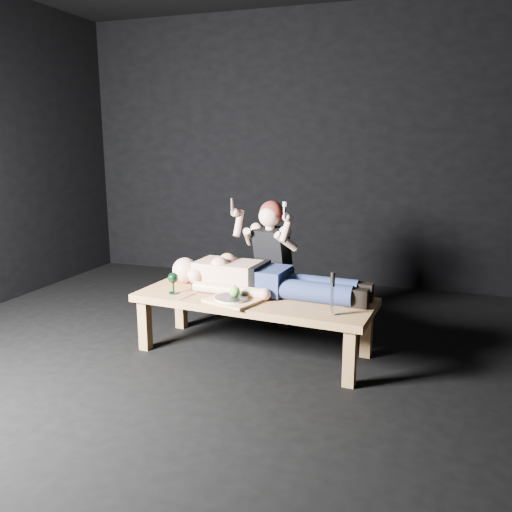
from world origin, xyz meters
The scene contains 13 objects.
ground centered at (0.00, 0.00, 0.00)m, with size 5.00×5.00×0.00m, color black.
back_wall centered at (0.00, 2.50, 1.50)m, with size 5.00×5.00×0.00m, color black.
table centered at (0.31, 0.24, 0.23)m, with size 1.79×0.67×0.45m, color #B0784F.
lying_man centered at (0.38, 0.37, 0.58)m, with size 1.80×0.55×0.27m, color tan, non-canonical shape.
kneeling_woman centered at (0.31, 0.86, 0.57)m, with size 0.61×0.68×1.14m, color black, non-canonical shape.
serving_tray centered at (0.21, 0.05, 0.46)m, with size 0.36×0.26×0.02m, color tan.
plate centered at (0.21, 0.05, 0.48)m, with size 0.24×0.24×0.02m, color white.
apple centered at (0.23, 0.06, 0.53)m, with size 0.08×0.08×0.08m, color green.
goblet centered at (-0.29, 0.11, 0.53)m, with size 0.08×0.08×0.16m, color black, non-canonical shape.
fork_flat centered at (-0.16, 0.07, 0.45)m, with size 0.02×0.19×0.01m, color #B2B2B7.
knife_flat centered at (0.36, 0.03, 0.45)m, with size 0.02×0.19×0.01m, color #B2B2B7.
spoon_flat centered at (0.30, 0.11, 0.45)m, with size 0.02×0.19×0.01m, color #B2B2B7.
carving_knife centered at (0.95, 0.00, 0.60)m, with size 0.04×0.04×0.30m, color #B2B2B7, non-canonical shape.
Camera 1 is at (1.56, -3.34, 1.59)m, focal length 36.92 mm.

